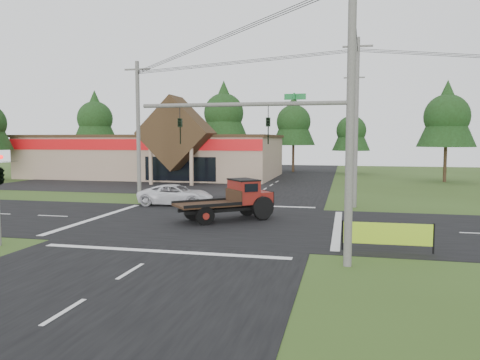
# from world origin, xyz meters

# --- Properties ---
(ground) EXTENTS (120.00, 120.00, 0.00)m
(ground) POSITION_xyz_m (0.00, 0.00, 0.00)
(ground) COLOR #344B1A
(ground) RESTS_ON ground
(road_ns) EXTENTS (12.00, 120.00, 0.02)m
(road_ns) POSITION_xyz_m (0.00, 0.00, 0.01)
(road_ns) COLOR black
(road_ns) RESTS_ON ground
(road_ew) EXTENTS (120.00, 12.00, 0.02)m
(road_ew) POSITION_xyz_m (0.00, 0.00, 0.01)
(road_ew) COLOR black
(road_ew) RESTS_ON ground
(parking_apron) EXTENTS (28.00, 14.00, 0.02)m
(parking_apron) POSITION_xyz_m (-14.00, 19.00, 0.01)
(parking_apron) COLOR black
(parking_apron) RESTS_ON ground
(cvs_building) EXTENTS (30.40, 18.20, 9.19)m
(cvs_building) POSITION_xyz_m (-15.70, 29.57, 2.78)
(cvs_building) COLOR tan
(cvs_building) RESTS_ON ground
(traffic_signal_mast) EXTENTS (8.12, 0.24, 7.00)m
(traffic_signal_mast) POSITION_xyz_m (5.82, -7.50, 4.43)
(traffic_signal_mast) COLOR #595651
(traffic_signal_mast) RESTS_ON ground
(utility_pole_nr) EXTENTS (2.00, 0.30, 11.00)m
(utility_pole_nr) POSITION_xyz_m (7.50, -7.50, 5.64)
(utility_pole_nr) COLOR #595651
(utility_pole_nr) RESTS_ON ground
(utility_pole_nw) EXTENTS (2.00, 0.30, 10.50)m
(utility_pole_nw) POSITION_xyz_m (-8.00, 8.00, 5.39)
(utility_pole_nw) COLOR #595651
(utility_pole_nw) RESTS_ON ground
(utility_pole_ne) EXTENTS (2.00, 0.30, 11.50)m
(utility_pole_ne) POSITION_xyz_m (8.00, 8.00, 5.89)
(utility_pole_ne) COLOR #595651
(utility_pole_ne) RESTS_ON ground
(utility_pole_n) EXTENTS (2.00, 0.30, 11.20)m
(utility_pole_n) POSITION_xyz_m (8.00, 22.00, 5.74)
(utility_pole_n) COLOR #595651
(utility_pole_n) RESTS_ON ground
(tree_row_a) EXTENTS (6.72, 6.72, 12.12)m
(tree_row_a) POSITION_xyz_m (-30.00, 40.00, 8.05)
(tree_row_a) COLOR #332316
(tree_row_a) RESTS_ON ground
(tree_row_b) EXTENTS (5.60, 5.60, 10.10)m
(tree_row_b) POSITION_xyz_m (-20.00, 42.00, 6.70)
(tree_row_b) COLOR #332316
(tree_row_b) RESTS_ON ground
(tree_row_c) EXTENTS (7.28, 7.28, 13.13)m
(tree_row_c) POSITION_xyz_m (-10.00, 41.00, 8.72)
(tree_row_c) COLOR #332316
(tree_row_c) RESTS_ON ground
(tree_row_d) EXTENTS (6.16, 6.16, 11.11)m
(tree_row_d) POSITION_xyz_m (0.00, 42.00, 7.38)
(tree_row_d) COLOR #332316
(tree_row_d) RESTS_ON ground
(tree_row_e) EXTENTS (5.04, 5.04, 9.09)m
(tree_row_e) POSITION_xyz_m (8.00, 40.00, 6.03)
(tree_row_e) COLOR #332316
(tree_row_e) RESTS_ON ground
(tree_side_ne) EXTENTS (6.16, 6.16, 11.11)m
(tree_side_ne) POSITION_xyz_m (18.00, 30.00, 7.38)
(tree_side_ne) COLOR #332316
(tree_side_ne) RESTS_ON ground
(antique_flatbed_truck) EXTENTS (5.85, 5.34, 2.41)m
(antique_flatbed_truck) POSITION_xyz_m (0.67, 0.93, 1.20)
(antique_flatbed_truck) COLOR #611A0D
(antique_flatbed_truck) RESTS_ON ground
(roadside_banner) EXTENTS (3.73, 0.19, 1.27)m
(roadside_banner) POSITION_xyz_m (9.11, -4.94, 0.64)
(roadside_banner) COLOR #8CB918
(roadside_banner) RESTS_ON ground
(white_pickup) EXTENTS (5.42, 2.75, 1.47)m
(white_pickup) POSITION_xyz_m (-4.40, 6.31, 0.73)
(white_pickup) COLOR silver
(white_pickup) RESTS_ON ground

